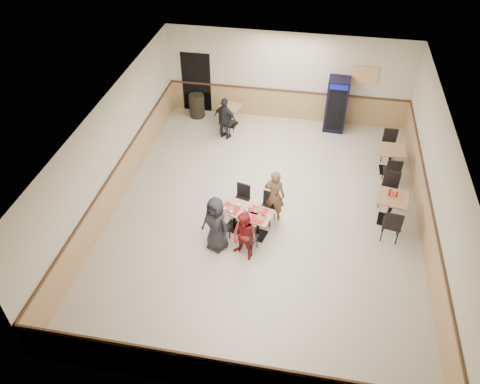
% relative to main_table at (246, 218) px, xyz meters
% --- Properties ---
extents(ground, '(10.00, 10.00, 0.00)m').
position_rel_main_table_xyz_m(ground, '(0.38, 0.77, -0.46)').
color(ground, beige).
rests_on(ground, ground).
extents(room_shell, '(10.00, 10.00, 10.00)m').
position_rel_main_table_xyz_m(room_shell, '(2.16, 3.31, 0.11)').
color(room_shell, silver).
rests_on(room_shell, ground).
extents(main_table, '(1.43, 0.97, 0.70)m').
position_rel_main_table_xyz_m(main_table, '(0.00, 0.00, 0.00)').
color(main_table, black).
rests_on(main_table, ground).
extents(main_chairs, '(1.51, 1.78, 0.89)m').
position_rel_main_table_xyz_m(main_chairs, '(-0.04, 0.01, -0.02)').
color(main_chairs, black).
rests_on(main_chairs, ground).
extents(diner_woman_left, '(0.87, 0.75, 1.51)m').
position_rel_main_table_xyz_m(diner_woman_left, '(-0.61, -0.65, 0.29)').
color(diner_woman_left, black).
rests_on(diner_woman_left, ground).
extents(diner_woman_right, '(0.81, 0.76, 1.34)m').
position_rel_main_table_xyz_m(diner_woman_right, '(0.11, -0.85, 0.20)').
color(diner_woman_right, maroon).
rests_on(diner_woman_right, ground).
extents(diner_man_opposite, '(0.58, 0.41, 1.49)m').
position_rel_main_table_xyz_m(diner_man_opposite, '(0.61, 0.65, 0.28)').
color(diner_man_opposite, brown).
rests_on(diner_man_opposite, ground).
extents(lone_diner, '(0.89, 0.62, 1.40)m').
position_rel_main_table_xyz_m(lone_diner, '(-1.39, 4.16, 0.24)').
color(lone_diner, black).
rests_on(lone_diner, ground).
extents(tabletop_clutter, '(1.17, 0.68, 0.12)m').
position_rel_main_table_xyz_m(tabletop_clutter, '(-0.00, -0.05, 0.26)').
color(tabletop_clutter, red).
rests_on(tabletop_clutter, main_table).
extents(side_table_near, '(0.86, 0.86, 0.80)m').
position_rel_main_table_xyz_m(side_table_near, '(3.55, 1.05, 0.07)').
color(side_table_near, black).
rests_on(side_table_near, ground).
extents(side_table_near_chair_south, '(0.54, 0.54, 1.01)m').
position_rel_main_table_xyz_m(side_table_near_chair_south, '(3.55, 0.41, 0.04)').
color(side_table_near_chair_south, black).
rests_on(side_table_near_chair_south, ground).
extents(side_table_near_chair_north, '(0.54, 0.54, 1.01)m').
position_rel_main_table_xyz_m(side_table_near_chair_north, '(3.55, 1.69, 0.04)').
color(side_table_near_chair_north, black).
rests_on(side_table_near_chair_north, ground).
extents(side_table_far, '(0.73, 0.73, 0.77)m').
position_rel_main_table_xyz_m(side_table_far, '(3.69, 3.25, 0.05)').
color(side_table_far, black).
rests_on(side_table_far, ground).
extents(side_table_far_chair_south, '(0.46, 0.46, 0.98)m').
position_rel_main_table_xyz_m(side_table_far_chair_south, '(3.69, 2.64, 0.02)').
color(side_table_far_chair_south, black).
rests_on(side_table_far_chair_south, ground).
extents(side_table_far_chair_north, '(0.46, 0.46, 0.98)m').
position_rel_main_table_xyz_m(side_table_far_chair_north, '(3.69, 3.87, 0.02)').
color(side_table_far_chair_north, black).
rests_on(side_table_far_chair_north, ground).
extents(condiment_caddy, '(0.23, 0.06, 0.20)m').
position_rel_main_table_xyz_m(condiment_caddy, '(3.52, 1.10, 0.42)').
color(condiment_caddy, '#AB140C').
rests_on(condiment_caddy, side_table_near).
extents(back_table, '(0.79, 0.79, 0.71)m').
position_rel_main_table_xyz_m(back_table, '(-1.39, 4.97, 0.01)').
color(back_table, black).
rests_on(back_table, ground).
extents(back_table_chair_lone, '(0.50, 0.50, 0.90)m').
position_rel_main_table_xyz_m(back_table_chair_lone, '(-1.39, 4.40, -0.02)').
color(back_table_chair_lone, black).
rests_on(back_table_chair_lone, ground).
extents(pepsi_cooler, '(0.70, 0.71, 1.78)m').
position_rel_main_table_xyz_m(pepsi_cooler, '(2.03, 5.36, 0.43)').
color(pepsi_cooler, black).
rests_on(pepsi_cooler, ground).
extents(trash_bin, '(0.51, 0.51, 0.81)m').
position_rel_main_table_xyz_m(trash_bin, '(-2.63, 5.32, -0.06)').
color(trash_bin, black).
rests_on(trash_bin, ground).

